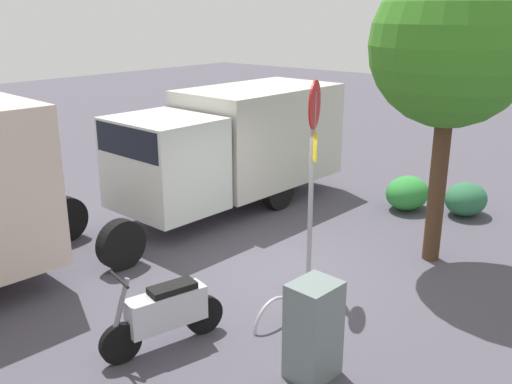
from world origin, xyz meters
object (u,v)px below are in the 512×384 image
object	(u,v)px
bike_rack_hoop	(274,324)
stop_sign	(313,152)
street_tree	(452,47)
box_truck_near	(230,142)
motorcycle	(166,312)
utility_cabinet	(313,330)

from	to	relation	value
bike_rack_hoop	stop_sign	bearing A→B (deg)	-164.22
stop_sign	street_tree	bearing A→B (deg)	151.67
box_truck_near	motorcycle	world-z (taller)	box_truck_near
street_tree	utility_cabinet	size ratio (longest dim) A/B	4.09
motorcycle	stop_sign	distance (m)	3.37
stop_sign	street_tree	distance (m)	2.95
motorcycle	stop_sign	world-z (taller)	stop_sign
motorcycle	stop_sign	xyz separation A→B (m)	(-2.87, 0.33, 1.74)
bike_rack_hoop	box_truck_near	bearing A→B (deg)	-130.46
box_truck_near	stop_sign	size ratio (longest dim) A/B	2.11
motorcycle	box_truck_near	bearing A→B (deg)	-131.36
box_truck_near	street_tree	size ratio (longest dim) A/B	1.37
box_truck_near	bike_rack_hoop	size ratio (longest dim) A/B	8.38
stop_sign	utility_cabinet	size ratio (longest dim) A/B	2.66
motorcycle	street_tree	distance (m)	6.24
motorcycle	street_tree	bearing A→B (deg)	177.60
stop_sign	bike_rack_hoop	bearing A→B (deg)	15.78
bike_rack_hoop	street_tree	bearing A→B (deg)	168.20
box_truck_near	street_tree	bearing A→B (deg)	94.53
motorcycle	stop_sign	size ratio (longest dim) A/B	0.53
box_truck_near	bike_rack_hoop	bearing A→B (deg)	51.49
box_truck_near	bike_rack_hoop	distance (m)	5.56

